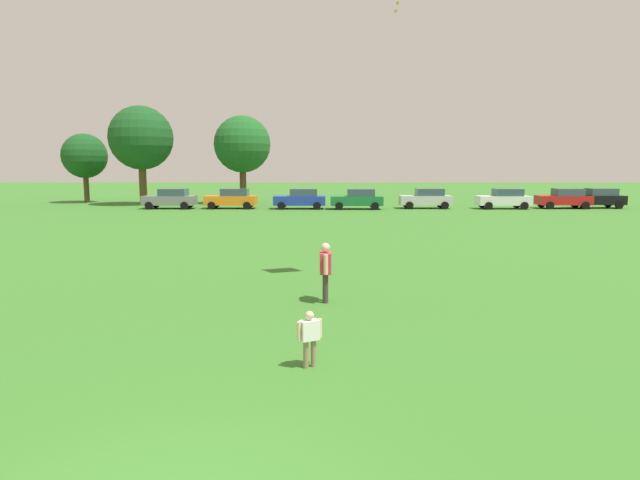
# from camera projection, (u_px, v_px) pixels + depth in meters

# --- Properties ---
(ground_plane) EXTENTS (160.00, 160.00, 0.00)m
(ground_plane) POSITION_uv_depth(u_px,v_px,m) (300.00, 221.00, 34.94)
(ground_plane) COLOR #387528
(child_kite_flyer) EXTENTS (0.45, 0.33, 1.04)m
(child_kite_flyer) POSITION_uv_depth(u_px,v_px,m) (310.00, 334.00, 9.62)
(child_kite_flyer) COLOR #8C7259
(child_kite_flyer) RESTS_ON ground
(adult_bystander) EXTENTS (0.31, 0.76, 1.59)m
(adult_bystander) POSITION_uv_depth(u_px,v_px,m) (325.00, 267.00, 14.22)
(adult_bystander) COLOR #3F3833
(adult_bystander) RESTS_ON ground
(parked_car_gray_0) EXTENTS (4.30, 2.02, 1.68)m
(parked_car_gray_0) POSITION_uv_depth(u_px,v_px,m) (171.00, 198.00, 45.11)
(parked_car_gray_0) COLOR slate
(parked_car_gray_0) RESTS_ON ground
(parked_car_orange_1) EXTENTS (4.30, 2.02, 1.68)m
(parked_car_orange_1) POSITION_uv_depth(u_px,v_px,m) (232.00, 198.00, 45.23)
(parked_car_orange_1) COLOR orange
(parked_car_orange_1) RESTS_ON ground
(parked_car_blue_2) EXTENTS (4.30, 2.02, 1.68)m
(parked_car_blue_2) POSITION_uv_depth(u_px,v_px,m) (301.00, 199.00, 44.94)
(parked_car_blue_2) COLOR #1E38AD
(parked_car_blue_2) RESTS_ON ground
(parked_car_green_3) EXTENTS (4.30, 2.02, 1.68)m
(parked_car_green_3) POSITION_uv_depth(u_px,v_px,m) (358.00, 199.00, 44.64)
(parked_car_green_3) COLOR #196B38
(parked_car_green_3) RESTS_ON ground
(parked_car_silver_4) EXTENTS (4.30, 2.02, 1.68)m
(parked_car_silver_4) POSITION_uv_depth(u_px,v_px,m) (426.00, 198.00, 45.38)
(parked_car_silver_4) COLOR silver
(parked_car_silver_4) RESTS_ON ground
(parked_car_white_5) EXTENTS (4.30, 2.02, 1.68)m
(parked_car_white_5) POSITION_uv_depth(u_px,v_px,m) (504.00, 199.00, 44.99)
(parked_car_white_5) COLOR white
(parked_car_white_5) RESTS_ON ground
(parked_car_red_6) EXTENTS (4.30, 2.02, 1.68)m
(parked_car_red_6) POSITION_uv_depth(u_px,v_px,m) (564.00, 198.00, 45.37)
(parked_car_red_6) COLOR red
(parked_car_red_6) RESTS_ON ground
(parked_car_black_7) EXTENTS (4.30, 2.02, 1.68)m
(parked_car_black_7) POSITION_uv_depth(u_px,v_px,m) (598.00, 198.00, 45.75)
(parked_car_black_7) COLOR black
(parked_car_black_7) RESTS_ON ground
(tree_far_left) EXTENTS (4.27, 4.27, 6.66)m
(tree_far_left) POSITION_uv_depth(u_px,v_px,m) (85.00, 156.00, 51.89)
(tree_far_left) COLOR brown
(tree_far_left) RESTS_ON ground
(tree_center) EXTENTS (5.75, 5.75, 8.96)m
(tree_center) POSITION_uv_depth(u_px,v_px,m) (141.00, 138.00, 48.75)
(tree_center) COLOR brown
(tree_center) RESTS_ON ground
(tree_far_right) EXTENTS (5.25, 5.25, 8.19)m
(tree_far_right) POSITION_uv_depth(u_px,v_px,m) (242.00, 145.00, 50.03)
(tree_far_right) COLOR brown
(tree_far_right) RESTS_ON ground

